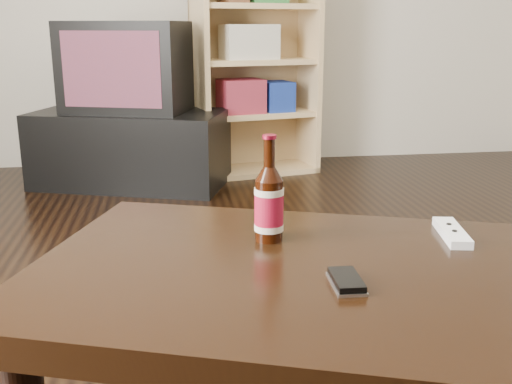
{
  "coord_description": "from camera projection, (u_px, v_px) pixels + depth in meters",
  "views": [
    {
      "loc": [
        -0.39,
        -1.33,
        0.96
      ],
      "look_at": [
        -0.2,
        -0.04,
        0.6
      ],
      "focal_mm": 42.0,
      "sensor_mm": 36.0,
      "label": 1
    }
  ],
  "objects": [
    {
      "name": "coffee_table",
      "position": [
        344.0,
        299.0,
        1.23
      ],
      "size": [
        1.47,
        1.14,
        0.48
      ],
      "rotation": [
        0.0,
        0.0,
        -0.34
      ],
      "color": "black",
      "rests_on": "floor"
    },
    {
      "name": "beer_bottle",
      "position": [
        269.0,
        204.0,
        1.36
      ],
      "size": [
        0.08,
        0.08,
        0.25
      ],
      "rotation": [
        0.0,
        0.0,
        0.13
      ],
      "color": "black",
      "rests_on": "coffee_table"
    },
    {
      "name": "phone",
      "position": [
        346.0,
        281.0,
        1.14
      ],
      "size": [
        0.06,
        0.11,
        0.02
      ],
      "rotation": [
        0.0,
        0.0,
        -0.04
      ],
      "color": "#ACACAE",
      "rests_on": "coffee_table"
    },
    {
      "name": "tv_stand",
      "position": [
        131.0,
        148.0,
        3.71
      ],
      "size": [
        1.27,
        0.91,
        0.46
      ],
      "primitive_type": "cube",
      "rotation": [
        0.0,
        0.0,
        -0.33
      ],
      "color": "black",
      "rests_on": "floor"
    },
    {
      "name": "remote",
      "position": [
        452.0,
        233.0,
        1.41
      ],
      "size": [
        0.08,
        0.19,
        0.02
      ],
      "rotation": [
        0.0,
        0.0,
        -0.2
      ],
      "color": "silver",
      "rests_on": "coffee_table"
    },
    {
      "name": "tv",
      "position": [
        126.0,
        67.0,
        3.58
      ],
      "size": [
        0.81,
        0.65,
        0.53
      ],
      "rotation": [
        0.0,
        0.0,
        -0.33
      ],
      "color": "black",
      "rests_on": "tv_stand"
    },
    {
      "name": "bookshelf",
      "position": [
        253.0,
        57.0,
        3.91
      ],
      "size": [
        0.86,
        0.53,
        1.48
      ],
      "rotation": [
        0.0,
        0.0,
        0.22
      ],
      "color": "tan",
      "rests_on": "floor"
    }
  ]
}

